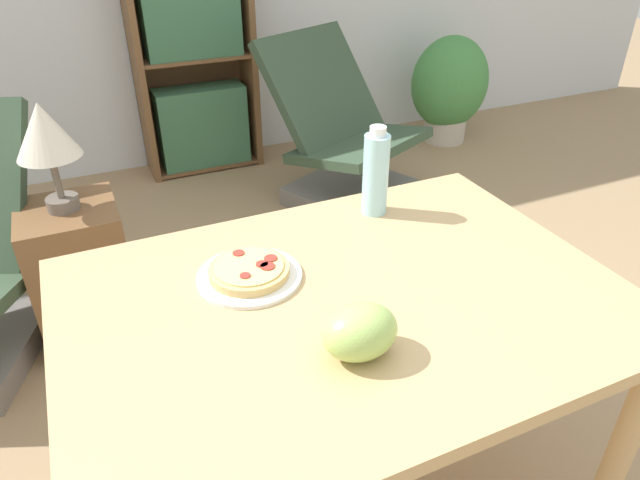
{
  "coord_description": "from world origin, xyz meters",
  "views": [
    {
      "loc": [
        -0.54,
        -0.93,
        1.49
      ],
      "look_at": [
        -0.07,
        0.11,
        0.8
      ],
      "focal_mm": 32.0,
      "sensor_mm": 36.0,
      "label": 1
    }
  ],
  "objects": [
    {
      "name": "dining_table",
      "position": [
        -0.07,
        -0.04,
        0.64
      ],
      "size": [
        1.22,
        0.86,
        0.74
      ],
      "color": "tan",
      "rests_on": "ground_plane"
    },
    {
      "name": "pizza_on_plate",
      "position": [
        -0.24,
        0.11,
        0.75
      ],
      "size": [
        0.24,
        0.24,
        0.04
      ],
      "color": "white",
      "rests_on": "dining_table"
    },
    {
      "name": "drink_bottle",
      "position": [
        0.17,
        0.27,
        0.85
      ],
      "size": [
        0.07,
        0.07,
        0.25
      ],
      "color": "#A3DBEA",
      "rests_on": "dining_table"
    },
    {
      "name": "table_lamp",
      "position": [
        -0.63,
        1.05,
        0.82
      ],
      "size": [
        0.21,
        0.21,
        0.38
      ],
      "color": "#665B51",
      "rests_on": "side_table"
    },
    {
      "name": "bookshelf",
      "position": [
        0.19,
        2.45,
        0.63
      ],
      "size": [
        0.69,
        0.29,
        1.36
      ],
      "color": "brown",
      "rests_on": "ground_plane"
    },
    {
      "name": "lounge_chair_far",
      "position": [
        0.79,
        1.67,
        0.29
      ],
      "size": [
        0.88,
        0.96,
        0.88
      ],
      "rotation": [
        0.0,
        0.0,
        0.44
      ],
      "color": "slate",
      "rests_on": "ground_plane"
    },
    {
      "name": "potted_plant_floor",
      "position": [
        1.83,
        2.19,
        0.38
      ],
      "size": [
        0.54,
        0.45,
        0.71
      ],
      "color": "#BCB2A3",
      "rests_on": "ground_plane"
    },
    {
      "name": "side_table",
      "position": [
        -0.63,
        1.05,
        0.27
      ],
      "size": [
        0.34,
        0.34,
        0.54
      ],
      "color": "brown",
      "rests_on": "ground_plane"
    },
    {
      "name": "grape_bunch",
      "position": [
        -0.13,
        -0.21,
        0.79
      ],
      "size": [
        0.15,
        0.12,
        0.11
      ],
      "color": "#A8CC66",
      "rests_on": "dining_table"
    }
  ]
}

